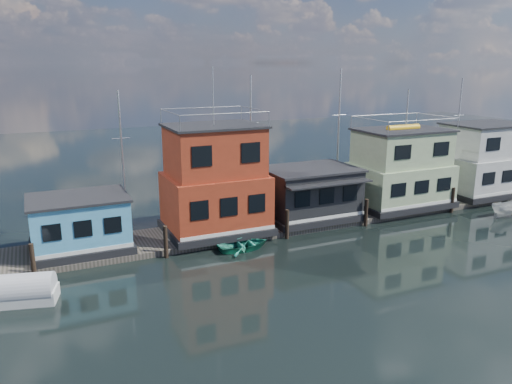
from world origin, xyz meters
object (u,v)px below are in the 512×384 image
houseboat_blue (80,224)px  motorboat (509,208)px  houseboat_red (215,182)px  houseboat_green (400,169)px  houseboat_white (484,161)px  tarp_runabout (14,292)px  houseboat_dark (310,193)px  dinghy_teal (244,244)px

houseboat_blue → motorboat: (33.56, -5.58, -1.51)m
houseboat_blue → houseboat_red: 9.69m
houseboat_green → houseboat_red: bearing=-180.0°
houseboat_red → houseboat_white: (27.00, 0.00, -0.57)m
houseboat_white → tarp_runabout: bearing=-171.9°
houseboat_red → motorboat: size_ratio=3.32×
houseboat_green → motorboat: (7.06, -5.58, -2.86)m
houseboat_red → houseboat_blue: bearing=-180.0°
houseboat_dark → houseboat_blue: bearing=179.9°
houseboat_red → motorboat: 24.93m
houseboat_red → houseboat_dark: houseboat_red is taller
tarp_runabout → dinghy_teal: bearing=22.9°
houseboat_dark → houseboat_white: size_ratio=0.88×
houseboat_green → dinghy_teal: (-16.25, -3.56, -3.18)m
houseboat_dark → houseboat_white: houseboat_white is taller
houseboat_green → dinghy_teal: 16.93m
houseboat_red → houseboat_white: houseboat_red is taller
houseboat_dark → tarp_runabout: 22.33m
houseboat_white → dinghy_teal: 26.68m
houseboat_blue → houseboat_red: bearing=0.0°
dinghy_teal → motorboat: bearing=-95.9°
houseboat_green → tarp_runabout: houseboat_green is taller
houseboat_blue → houseboat_dark: bearing=-0.1°
houseboat_blue → houseboat_green: (26.50, 0.00, 1.34)m
dinghy_teal → houseboat_dark: bearing=-64.9°
houseboat_red → houseboat_green: bearing=0.0°
houseboat_green → tarp_runabout: 31.18m
motorboat → dinghy_teal: size_ratio=0.99×
houseboat_red → tarp_runabout: size_ratio=2.62×
motorboat → dinghy_teal: 23.40m
houseboat_dark → houseboat_red: bearing=179.9°
houseboat_dark → motorboat: bearing=-19.1°
motorboat → houseboat_green: bearing=56.3°
houseboat_blue → houseboat_green: houseboat_green is taller
houseboat_green → motorboat: bearing=-38.3°
houseboat_white → motorboat: 6.92m
houseboat_blue → houseboat_dark: 17.50m
dinghy_teal → tarp_runabout: bearing=97.9°
tarp_runabout → houseboat_white: bearing=22.1°
houseboat_blue → tarp_runabout: size_ratio=1.41×
houseboat_red → houseboat_green: (17.00, 0.00, -0.55)m
houseboat_blue → motorboat: houseboat_blue is taller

